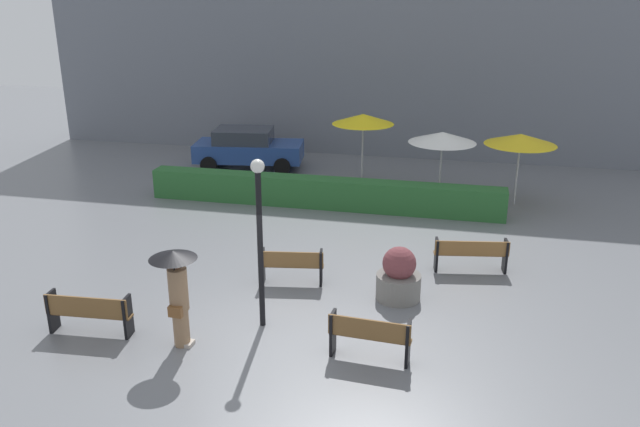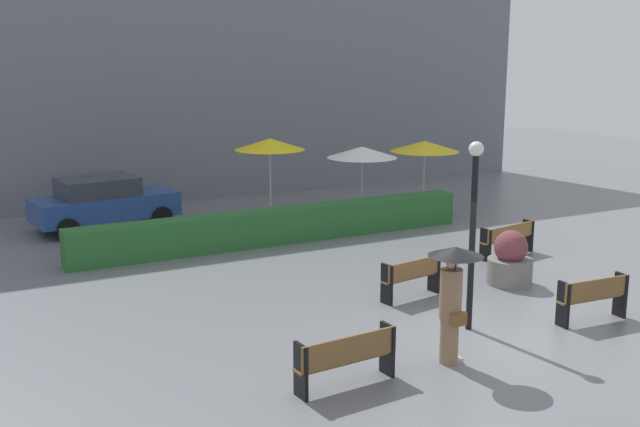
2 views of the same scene
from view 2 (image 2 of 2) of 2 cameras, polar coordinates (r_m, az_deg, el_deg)
ground_plane at (r=14.45m, az=11.81°, el=-9.39°), size 60.00×60.00×0.00m
bench_near_right at (r=15.84m, az=20.01°, el=-5.87°), size 1.60×0.42×0.91m
bench_mid_center at (r=16.44m, az=6.99°, el=-4.65°), size 1.55×0.56×0.87m
bench_far_right at (r=20.25m, az=14.07°, el=-1.74°), size 1.86×0.64×0.85m
bench_near_left at (r=12.15m, az=2.06°, el=-10.75°), size 1.79×0.48×0.88m
pedestrian_with_umbrella at (r=12.92m, az=9.99°, el=-5.70°), size 0.92×0.92×2.08m
planter_pot at (r=17.85m, az=14.19°, el=-3.51°), size 1.03×1.03×1.26m
lamp_post at (r=14.37m, az=11.53°, el=-0.12°), size 0.28×0.28×3.64m
patio_umbrella_yellow at (r=23.34m, az=-3.82°, el=5.25°), size 2.17×2.17×2.64m
patio_umbrella_white at (r=23.86m, az=3.20°, el=4.65°), size 2.22×2.22×2.32m
patio_umbrella_yellow_far at (r=25.28m, az=7.91°, el=5.06°), size 2.30×2.30×2.36m
hedge_strip at (r=21.07m, az=-3.18°, el=-0.94°), size 11.59×0.70×0.97m
building_facade at (r=27.68m, az=-9.63°, el=11.83°), size 28.00×1.20×10.35m
parked_car at (r=23.62m, az=-16.08°, el=0.85°), size 4.40×2.44×1.57m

